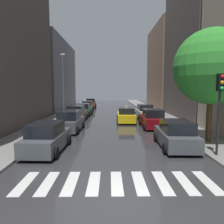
{
  "coord_description": "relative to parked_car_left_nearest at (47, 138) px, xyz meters",
  "views": [
    {
      "loc": [
        -0.28,
        -6.78,
        3.7
      ],
      "look_at": [
        0.03,
        19.25,
        0.83
      ],
      "focal_mm": 34.53,
      "sensor_mm": 36.0,
      "label": 1
    }
  ],
  "objects": [
    {
      "name": "parked_car_right_nearest",
      "position": [
        7.79,
        0.73,
        -0.01
      ],
      "size": [
        2.25,
        4.49,
        1.71
      ],
      "rotation": [
        0.0,
        0.0,
        1.54
      ],
      "color": "#474C51",
      "rests_on": "ground"
    },
    {
      "name": "sidewalk_right",
      "position": [
        10.44,
        18.38,
        -0.73
      ],
      "size": [
        3.0,
        72.0,
        0.15
      ],
      "primitive_type": "cube",
      "color": "gray",
      "rests_on": "ground"
    },
    {
      "name": "ground_plane",
      "position": [
        3.94,
        18.38,
        -0.83
      ],
      "size": [
        28.0,
        72.0,
        0.04
      ],
      "primitive_type": "cube",
      "color": "#303032"
    },
    {
      "name": "crosswalk_stripes",
      "position": [
        3.94,
        -4.29,
        -0.8
      ],
      "size": [
        7.65,
        2.2,
        0.01
      ],
      "color": "silver",
      "rests_on": "ground"
    },
    {
      "name": "parked_car_left_sixth",
      "position": [
        0.04,
        29.31,
        0.01
      ],
      "size": [
        2.12,
        4.68,
        1.75
      ],
      "rotation": [
        0.0,
        0.0,
        1.6
      ],
      "color": "brown",
      "rests_on": "ground"
    },
    {
      "name": "traffic_light_right_corner",
      "position": [
        9.39,
        -1.28,
        2.48
      ],
      "size": [
        0.3,
        0.42,
        4.3
      ],
      "color": "black",
      "rests_on": "sidewalk_right"
    },
    {
      "name": "lamp_post_left",
      "position": [
        -1.61,
        12.44,
        3.6
      ],
      "size": [
        0.6,
        0.28,
        7.44
      ],
      "color": "#595B60",
      "rests_on": "sidewalk_left"
    },
    {
      "name": "parked_car_left_third",
      "position": [
        -0.03,
        11.46,
        0.04
      ],
      "size": [
        2.15,
        4.67,
        1.82
      ],
      "rotation": [
        0.0,
        0.0,
        1.52
      ],
      "color": "brown",
      "rests_on": "ground"
    },
    {
      "name": "parked_car_left_fifth",
      "position": [
        -0.03,
        23.22,
        -0.05
      ],
      "size": [
        2.06,
        4.23,
        1.62
      ],
      "rotation": [
        0.0,
        0.0,
        1.59
      ],
      "color": "brown",
      "rests_on": "ground"
    },
    {
      "name": "parked_car_right_third",
      "position": [
        7.94,
        13.52,
        0.01
      ],
      "size": [
        2.08,
        4.23,
        1.77
      ],
      "rotation": [
        0.0,
        0.0,
        1.59
      ],
      "color": "silver",
      "rests_on": "ground"
    },
    {
      "name": "parked_car_left_second",
      "position": [
        0.23,
        6.04,
        0.02
      ],
      "size": [
        2.16,
        4.45,
        1.79
      ],
      "rotation": [
        0.0,
        0.0,
        1.53
      ],
      "color": "#474C51",
      "rests_on": "ground"
    },
    {
      "name": "building_right_mid",
      "position": [
        14.94,
        14.27,
        12.09
      ],
      "size": [
        6.0,
        12.4,
        25.79
      ],
      "primitive_type": "cube",
      "color": "#564C47",
      "rests_on": "ground"
    },
    {
      "name": "parked_car_right_second",
      "position": [
        7.68,
        7.51,
        0.02
      ],
      "size": [
        2.12,
        4.2,
        1.78
      ],
      "rotation": [
        0.0,
        0.0,
        1.57
      ],
      "color": "maroon",
      "rests_on": "ground"
    },
    {
      "name": "street_tree_right",
      "position": [
        10.3,
        1.73,
        4.27
      ],
      "size": [
        4.89,
        4.89,
        7.38
      ],
      "color": "#513823",
      "rests_on": "sidewalk_right"
    },
    {
      "name": "building_right_far",
      "position": [
        14.94,
        28.54,
        6.74
      ],
      "size": [
        6.0,
        14.01,
        15.1
      ],
      "primitive_type": "cube",
      "color": "#8C6B56",
      "rests_on": "ground"
    },
    {
      "name": "taxi_midroad",
      "position": [
        5.49,
        11.02,
        -0.04
      ],
      "size": [
        2.18,
        4.67,
        1.81
      ],
      "rotation": [
        0.0,
        0.0,
        1.54
      ],
      "color": "yellow",
      "rests_on": "ground"
    },
    {
      "name": "parked_car_left_fourth",
      "position": [
        0.15,
        16.74,
        -0.03
      ],
      "size": [
        2.17,
        4.17,
        1.67
      ],
      "rotation": [
        0.0,
        0.0,
        1.52
      ],
      "color": "#0C4C2D",
      "rests_on": "ground"
    },
    {
      "name": "building_left_mid",
      "position": [
        -7.06,
        27.32,
        5.21
      ],
      "size": [
        6.0,
        19.14,
        12.04
      ],
      "primitive_type": "cube",
      "color": "slate",
      "rests_on": "ground"
    },
    {
      "name": "parked_car_left_nearest",
      "position": [
        0.0,
        0.0,
        0.0
      ],
      "size": [
        2.18,
        4.55,
        1.73
      ],
      "rotation": [
        0.0,
        0.0,
        1.53
      ],
      "color": "#474C51",
      "rests_on": "ground"
    },
    {
      "name": "sidewalk_left",
      "position": [
        -2.56,
        18.38,
        -0.73
      ],
      "size": [
        3.0,
        72.0,
        0.15
      ],
      "primitive_type": "cube",
      "color": "gray",
      "rests_on": "ground"
    }
  ]
}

